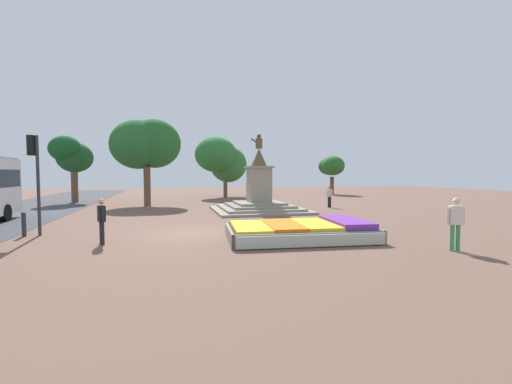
{
  "coord_description": "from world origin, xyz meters",
  "views": [
    {
      "loc": [
        -0.91,
        -14.32,
        2.51
      ],
      "look_at": [
        3.43,
        2.64,
        1.54
      ],
      "focal_mm": 24.0,
      "sensor_mm": 36.0,
      "label": 1
    }
  ],
  "objects_px": {
    "traffic_light_mid_block": "(35,166)",
    "pedestrian_crossing_plaza": "(456,220)",
    "pedestrian_with_handbag": "(330,195)",
    "statue_monument": "(259,198)",
    "flower_planter": "(302,231)",
    "kerb_bollard_mid_b": "(24,223)",
    "pedestrian_near_planter": "(102,218)"
  },
  "relations": [
    {
      "from": "traffic_light_mid_block",
      "to": "pedestrian_crossing_plaza",
      "type": "bearing_deg",
      "value": -24.48
    },
    {
      "from": "traffic_light_mid_block",
      "to": "pedestrian_with_handbag",
      "type": "relative_size",
      "value": 2.56
    },
    {
      "from": "statue_monument",
      "to": "pedestrian_crossing_plaza",
      "type": "relative_size",
      "value": 3.42
    },
    {
      "from": "pedestrian_with_handbag",
      "to": "pedestrian_crossing_plaza",
      "type": "bearing_deg",
      "value": -100.05
    },
    {
      "from": "flower_planter",
      "to": "pedestrian_crossing_plaza",
      "type": "height_order",
      "value": "pedestrian_crossing_plaza"
    },
    {
      "from": "kerb_bollard_mid_b",
      "to": "pedestrian_crossing_plaza",
      "type": "bearing_deg",
      "value": -23.53
    },
    {
      "from": "statue_monument",
      "to": "pedestrian_with_handbag",
      "type": "height_order",
      "value": "statue_monument"
    },
    {
      "from": "statue_monument",
      "to": "pedestrian_with_handbag",
      "type": "relative_size",
      "value": 3.76
    },
    {
      "from": "flower_planter",
      "to": "traffic_light_mid_block",
      "type": "height_order",
      "value": "traffic_light_mid_block"
    },
    {
      "from": "pedestrian_with_handbag",
      "to": "pedestrian_near_planter",
      "type": "xyz_separation_m",
      "value": [
        -13.7,
        -9.88,
        0.03
      ]
    },
    {
      "from": "flower_planter",
      "to": "statue_monument",
      "type": "distance_m",
      "value": 9.7
    },
    {
      "from": "pedestrian_with_handbag",
      "to": "pedestrian_crossing_plaza",
      "type": "distance_m",
      "value": 14.03
    },
    {
      "from": "traffic_light_mid_block",
      "to": "pedestrian_with_handbag",
      "type": "distance_m",
      "value": 18.23
    },
    {
      "from": "pedestrian_near_planter",
      "to": "pedestrian_crossing_plaza",
      "type": "height_order",
      "value": "pedestrian_crossing_plaza"
    },
    {
      "from": "flower_planter",
      "to": "pedestrian_near_planter",
      "type": "distance_m",
      "value": 7.28
    },
    {
      "from": "pedestrian_crossing_plaza",
      "to": "pedestrian_with_handbag",
      "type": "bearing_deg",
      "value": 79.95
    },
    {
      "from": "pedestrian_with_handbag",
      "to": "pedestrian_near_planter",
      "type": "distance_m",
      "value": 16.89
    },
    {
      "from": "statue_monument",
      "to": "pedestrian_near_planter",
      "type": "relative_size",
      "value": 3.64
    },
    {
      "from": "pedestrian_crossing_plaza",
      "to": "kerb_bollard_mid_b",
      "type": "xyz_separation_m",
      "value": [
        -14.53,
        6.33,
        -0.48
      ]
    },
    {
      "from": "statue_monument",
      "to": "pedestrian_crossing_plaza",
      "type": "xyz_separation_m",
      "value": [
        3.17,
        -12.75,
        0.12
      ]
    },
    {
      "from": "statue_monument",
      "to": "pedestrian_crossing_plaza",
      "type": "distance_m",
      "value": 13.14
    },
    {
      "from": "flower_planter",
      "to": "kerb_bollard_mid_b",
      "type": "bearing_deg",
      "value": 162.94
    },
    {
      "from": "pedestrian_with_handbag",
      "to": "statue_monument",
      "type": "bearing_deg",
      "value": -169.27
    },
    {
      "from": "flower_planter",
      "to": "traffic_light_mid_block",
      "type": "relative_size",
      "value": 1.42
    },
    {
      "from": "flower_planter",
      "to": "statue_monument",
      "type": "bearing_deg",
      "value": 84.87
    },
    {
      "from": "statue_monument",
      "to": "kerb_bollard_mid_b",
      "type": "distance_m",
      "value": 13.06
    },
    {
      "from": "flower_planter",
      "to": "traffic_light_mid_block",
      "type": "xyz_separation_m",
      "value": [
        -10.07,
        3.31,
        2.5
      ]
    },
    {
      "from": "pedestrian_crossing_plaza",
      "to": "flower_planter",
      "type": "bearing_deg",
      "value": 142.41
    },
    {
      "from": "flower_planter",
      "to": "traffic_light_mid_block",
      "type": "distance_m",
      "value": 10.89
    },
    {
      "from": "pedestrian_with_handbag",
      "to": "pedestrian_near_planter",
      "type": "relative_size",
      "value": 0.97
    },
    {
      "from": "statue_monument",
      "to": "traffic_light_mid_block",
      "type": "relative_size",
      "value": 1.47
    },
    {
      "from": "traffic_light_mid_block",
      "to": "pedestrian_crossing_plaza",
      "type": "relative_size",
      "value": 2.33
    }
  ]
}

